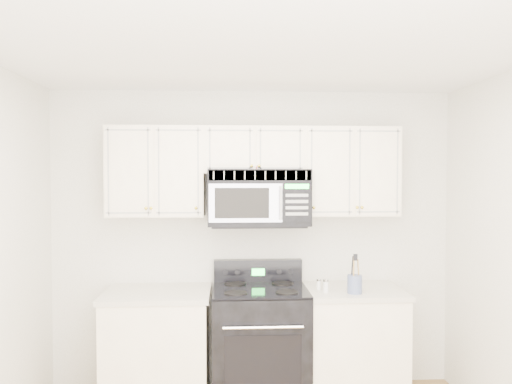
{
  "coord_description": "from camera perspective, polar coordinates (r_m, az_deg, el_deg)",
  "views": [
    {
      "loc": [
        -0.22,
        -2.64,
        1.87
      ],
      "look_at": [
        0.0,
        1.3,
        1.73
      ],
      "focal_mm": 35.0,
      "sensor_mm": 36.0,
      "label": 1
    }
  ],
  "objects": [
    {
      "name": "room",
      "position": [
        2.71,
        1.59,
        -10.14
      ],
      "size": [
        3.51,
        3.51,
        2.61
      ],
      "color": "#A27846",
      "rests_on": "ground"
    },
    {
      "name": "base_cabinet_left",
      "position": [
        4.36,
        -11.17,
        -17.37
      ],
      "size": [
        0.86,
        0.65,
        0.92
      ],
      "color": "white",
      "rests_on": "ground"
    },
    {
      "name": "base_cabinet_right",
      "position": [
        4.44,
        10.72,
        -17.0
      ],
      "size": [
        0.86,
        0.65,
        0.92
      ],
      "color": "white",
      "rests_on": "ground"
    },
    {
      "name": "range",
      "position": [
        4.3,
        0.46,
        -16.8
      ],
      "size": [
        0.77,
        0.7,
        1.12
      ],
      "color": "black",
      "rests_on": "ground"
    },
    {
      "name": "upper_cabinets",
      "position": [
        4.23,
        -0.22,
        2.86
      ],
      "size": [
        2.44,
        0.37,
        0.75
      ],
      "color": "white",
      "rests_on": "ground"
    },
    {
      "name": "microwave",
      "position": [
        4.18,
        0.29,
        -0.57
      ],
      "size": [
        0.84,
        0.47,
        0.46
      ],
      "color": "black",
      "rests_on": "ground"
    },
    {
      "name": "utensil_crock",
      "position": [
        4.13,
        11.21,
        -10.23
      ],
      "size": [
        0.12,
        0.12,
        0.31
      ],
      "color": "slate",
      "rests_on": "base_cabinet_right"
    },
    {
      "name": "shaker_salt",
      "position": [
        4.21,
        7.19,
        -10.43
      ],
      "size": [
        0.04,
        0.04,
        0.09
      ],
      "color": "silver",
      "rests_on": "base_cabinet_right"
    },
    {
      "name": "shaker_pepper",
      "position": [
        4.12,
        7.99,
        -10.58
      ],
      "size": [
        0.04,
        0.04,
        0.11
      ],
      "color": "silver",
      "rests_on": "base_cabinet_right"
    }
  ]
}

